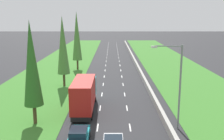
{
  "coord_description": "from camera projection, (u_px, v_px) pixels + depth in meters",
  "views": [
    {
      "loc": [
        -0.2,
        1.1,
        11.73
      ],
      "look_at": [
        -0.27,
        51.89,
        1.16
      ],
      "focal_mm": 41.3,
      "sensor_mm": 36.0,
      "label": 1
    }
  ],
  "objects": [
    {
      "name": "grass_verge_right",
      "position": [
        175.0,
        68.0,
        60.03
      ],
      "size": [
        14.0,
        140.0,
        0.04
      ],
      "primitive_type": "cube",
      "color": "#387528",
      "rests_on": "ground"
    },
    {
      "name": "median_barrier",
      "position": [
        138.0,
        66.0,
        59.96
      ],
      "size": [
        0.44,
        120.0,
        0.85
      ],
      "primitive_type": "cube",
      "color": "#9E9B93",
      "rests_on": "ground"
    },
    {
      "name": "street_light_mast",
      "position": [
        177.0,
        81.0,
        26.42
      ],
      "size": [
        3.2,
        0.28,
        9.0
      ],
      "color": "gray",
      "rests_on": "ground"
    },
    {
      "name": "ground_plane",
      "position": [
        113.0,
        68.0,
        60.05
      ],
      "size": [
        300.0,
        300.0,
        0.0
      ],
      "primitive_type": "plane",
      "color": "#28282B",
      "rests_on": "ground"
    },
    {
      "name": "grass_verge_left",
      "position": [
        59.0,
        68.0,
        60.07
      ],
      "size": [
        14.0,
        140.0,
        0.04
      ],
      "primitive_type": "cube",
      "color": "#387528",
      "rests_on": "ground"
    },
    {
      "name": "teal_sedan_left_lane",
      "position": [
        79.0,
        137.0,
        23.78
      ],
      "size": [
        1.82,
        4.5,
        1.64
      ],
      "color": "teal",
      "rests_on": "ground"
    },
    {
      "name": "poplar_tree_second",
      "position": [
        32.0,
        64.0,
        27.43
      ],
      "size": [
        2.09,
        2.09,
        11.46
      ],
      "color": "#4C3823",
      "rests_on": "ground"
    },
    {
      "name": "red_box_truck_left_lane",
      "position": [
        85.0,
        94.0,
        32.35
      ],
      "size": [
        2.46,
        9.4,
        4.18
      ],
      "color": "black",
      "rests_on": "ground"
    },
    {
      "name": "lane_markings",
      "position": [
        113.0,
        68.0,
        60.05
      ],
      "size": [
        3.64,
        116.0,
        0.01
      ],
      "color": "white",
      "rests_on": "ground"
    },
    {
      "name": "poplar_tree_fourth",
      "position": [
        77.0,
        36.0,
        56.65
      ],
      "size": [
        2.12,
        2.12,
        12.88
      ],
      "color": "#4C3823",
      "rests_on": "ground"
    },
    {
      "name": "poplar_tree_third",
      "position": [
        63.0,
        45.0,
        42.91
      ],
      "size": [
        2.1,
        2.1,
        11.93
      ],
      "color": "#4C3823",
      "rests_on": "ground"
    }
  ]
}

